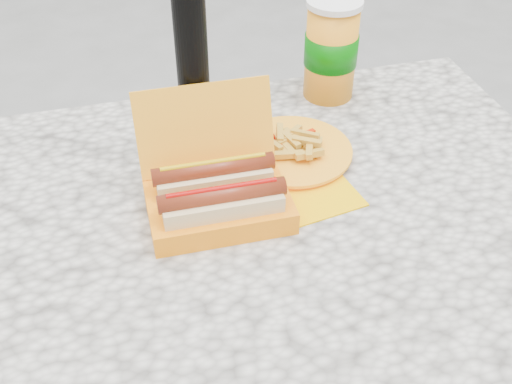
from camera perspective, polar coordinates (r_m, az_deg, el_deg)
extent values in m
cube|color=beige|center=(1.00, -3.23, -3.84)|extent=(1.20, 0.80, 0.05)
cylinder|color=black|center=(1.60, 12.67, -3.33)|extent=(0.07, 0.07, 0.70)
cube|color=#FF9F1B|center=(0.98, -3.31, -1.32)|extent=(0.22, 0.14, 0.04)
cube|color=#FF9F1B|center=(1.00, -4.54, 5.69)|extent=(0.22, 0.05, 0.13)
cube|color=#C9BB84|center=(0.94, -2.97, -1.54)|extent=(0.18, 0.05, 0.05)
cylinder|color=maroon|center=(0.93, -3.03, -0.28)|extent=(0.19, 0.03, 0.03)
cylinder|color=#9E0704|center=(0.92, -3.05, 0.34)|extent=(0.16, 0.01, 0.01)
cube|color=#C9BB84|center=(0.99, -3.73, 0.82)|extent=(0.18, 0.05, 0.05)
cylinder|color=maroon|center=(0.98, -3.80, 2.05)|extent=(0.19, 0.03, 0.03)
cylinder|color=#CB9D05|center=(0.97, -3.83, 2.66)|extent=(0.16, 0.01, 0.01)
cube|color=#FFBB00|center=(1.04, 3.85, 0.27)|extent=(0.19, 0.19, 0.00)
cylinder|color=#FF9F1B|center=(1.11, 3.18, 3.61)|extent=(0.20, 0.20, 0.01)
cylinder|color=#FF9F1B|center=(1.11, 3.19, 3.77)|extent=(0.21, 0.21, 0.01)
cube|color=gold|center=(1.11, 4.39, 5.11)|extent=(0.05, 0.04, 0.01)
cube|color=gold|center=(1.10, 1.40, 4.35)|extent=(0.03, 0.05, 0.01)
cube|color=gold|center=(1.12, 2.14, 5.24)|extent=(0.03, 0.05, 0.01)
cube|color=gold|center=(1.13, 4.37, 4.87)|extent=(0.05, 0.02, 0.01)
cube|color=gold|center=(1.13, 3.33, 4.93)|extent=(0.03, 0.05, 0.01)
cube|color=gold|center=(1.09, 4.56, 4.48)|extent=(0.05, 0.04, 0.01)
cube|color=gold|center=(1.11, 2.99, 4.70)|extent=(0.05, 0.03, 0.01)
cube|color=gold|center=(1.10, 2.59, 4.16)|extent=(0.02, 0.05, 0.01)
cube|color=gold|center=(1.08, 4.80, 3.83)|extent=(0.03, 0.05, 0.01)
cube|color=gold|center=(1.10, 3.10, 4.64)|extent=(0.02, 0.05, 0.01)
cube|color=gold|center=(1.08, 2.94, 3.34)|extent=(0.05, 0.02, 0.01)
cube|color=gold|center=(1.08, 4.78, 3.37)|extent=(0.05, 0.02, 0.01)
cube|color=gold|center=(1.12, 2.96, 4.46)|extent=(0.05, 0.03, 0.01)
cube|color=gold|center=(1.11, 3.42, 4.58)|extent=(0.05, 0.01, 0.01)
cube|color=gold|center=(1.11, 5.49, 4.03)|extent=(0.03, 0.05, 0.01)
cube|color=gold|center=(1.12, 3.22, 5.18)|extent=(0.05, 0.04, 0.01)
cube|color=gold|center=(1.10, 2.55, 4.03)|extent=(0.02, 0.05, 0.01)
ellipsoid|color=#9E0704|center=(1.13, 0.64, 4.84)|extent=(0.04, 0.04, 0.01)
cube|color=red|center=(1.11, 3.45, 4.81)|extent=(0.08, 0.04, 0.00)
cylinder|color=orange|center=(1.26, 6.67, 12.26)|extent=(0.10, 0.10, 0.18)
cylinder|color=#016003|center=(1.25, 6.69, 12.49)|extent=(0.10, 0.10, 0.06)
cylinder|color=white|center=(1.21, 7.02, 16.36)|extent=(0.10, 0.10, 0.01)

